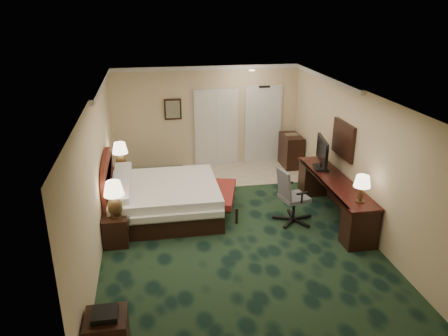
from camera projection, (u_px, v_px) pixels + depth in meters
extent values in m
cube|color=black|center=(233.00, 229.00, 8.74)|extent=(5.00, 7.50, 0.00)
cube|color=silver|center=(234.00, 95.00, 7.76)|extent=(5.00, 7.50, 0.00)
cube|color=beige|center=(207.00, 117.00, 11.69)|extent=(5.00, 0.00, 2.70)
cube|color=beige|center=(298.00, 285.00, 4.80)|extent=(5.00, 0.00, 2.70)
cube|color=beige|center=(97.00, 174.00, 7.85)|extent=(0.00, 7.50, 2.70)
cube|color=beige|center=(357.00, 158.00, 8.64)|extent=(0.00, 7.50, 2.70)
cube|color=beige|center=(246.00, 173.00, 11.54)|extent=(3.20, 1.70, 0.01)
cube|color=silver|center=(263.00, 125.00, 12.02)|extent=(1.02, 0.06, 2.18)
cube|color=beige|center=(216.00, 127.00, 11.80)|extent=(1.20, 0.06, 2.10)
cube|color=#56665C|center=(173.00, 109.00, 11.42)|extent=(0.45, 0.06, 0.55)
cube|color=white|center=(343.00, 140.00, 9.12)|extent=(0.05, 0.95, 0.75)
cube|color=white|center=(165.00, 200.00, 9.18)|extent=(2.21, 2.05, 0.70)
cube|color=black|center=(116.00, 230.00, 8.12)|extent=(0.45, 0.52, 0.56)
cube|color=black|center=(121.00, 181.00, 10.33)|extent=(0.44, 0.50, 0.55)
cube|color=maroon|center=(223.00, 201.00, 9.39)|extent=(0.83, 1.48, 0.47)
cube|color=black|center=(107.00, 335.00, 5.57)|extent=(0.53, 0.53, 0.57)
cube|color=black|center=(333.00, 198.00, 9.10)|extent=(0.62, 2.88, 0.83)
cube|color=black|center=(322.00, 154.00, 9.41)|extent=(0.23, 0.89, 0.70)
cube|color=black|center=(291.00, 151.00, 11.87)|extent=(0.46, 0.84, 0.88)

